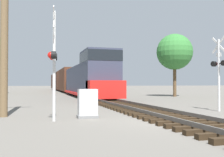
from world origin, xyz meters
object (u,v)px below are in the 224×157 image
at_px(relay_cabinet, 88,104).
at_px(utility_pole, 4,30).
at_px(crossing_signal_far, 219,67).
at_px(crossing_signal_near, 54,58).
at_px(freight_train, 67,81).
at_px(tree_deep_background, 112,62).
at_px(tree_far_right, 175,52).

height_order(relay_cabinet, utility_pole, utility_pole).
bearing_deg(crossing_signal_far, crossing_signal_near, 90.01).
distance_m(freight_train, tree_deep_background, 17.12).
bearing_deg(tree_far_right, utility_pole, -138.96).
bearing_deg(crossing_signal_near, tree_deep_background, 168.78).
relative_size(crossing_signal_far, utility_pole, 0.53).
distance_m(utility_pole, tree_deep_background, 51.33).
height_order(crossing_signal_far, relay_cabinet, crossing_signal_far).
height_order(crossing_signal_far, tree_far_right, tree_far_right).
height_order(freight_train, relay_cabinet, freight_train).
bearing_deg(crossing_signal_near, tree_far_right, 145.78).
relative_size(freight_train, crossing_signal_near, 13.02).
relative_size(freight_train, crossing_signal_far, 14.43).
relative_size(freight_train, tree_far_right, 8.00).
bearing_deg(relay_cabinet, freight_train, 85.09).
xyz_separation_m(utility_pole, tree_far_right, (17.00, 14.80, 1.29)).
bearing_deg(freight_train, crossing_signal_far, -83.57).
xyz_separation_m(utility_pole, tree_deep_background, (18.78, 47.69, 2.69)).
height_order(crossing_signal_far, tree_deep_background, tree_deep_background).
relative_size(crossing_signal_near, crossing_signal_far, 1.11).
xyz_separation_m(crossing_signal_near, relay_cabinet, (1.50, 0.60, -1.89)).
relative_size(utility_pole, tree_deep_background, 0.84).
distance_m(crossing_signal_near, relay_cabinet, 2.49).
xyz_separation_m(freight_train, relay_cabinet, (-3.25, -37.76, -1.45)).
bearing_deg(tree_far_right, crossing_signal_near, -131.57).
bearing_deg(utility_pole, tree_far_right, 41.04).
bearing_deg(tree_far_right, tree_deep_background, 86.91).
bearing_deg(freight_train, tree_far_right, -64.67).
bearing_deg(freight_train, utility_pole, -100.63).
bearing_deg(freight_train, crossing_signal_near, -97.05).
bearing_deg(tree_far_right, relay_cabinet, -129.61).
height_order(crossing_signal_near, relay_cabinet, crossing_signal_near).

